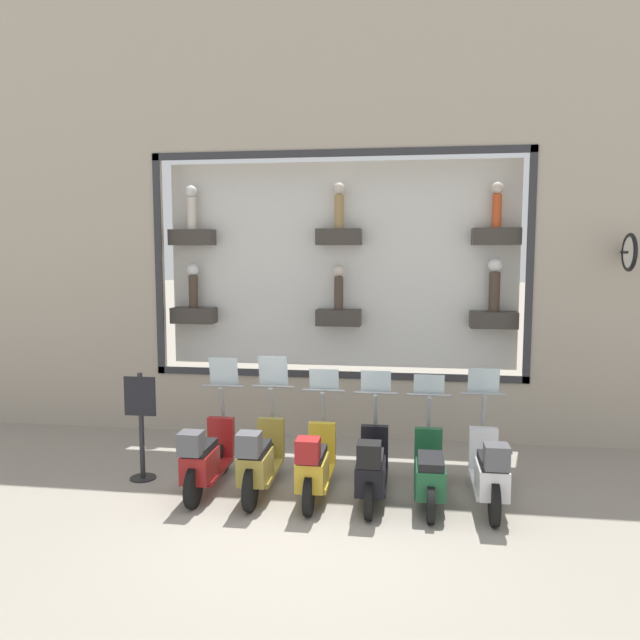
% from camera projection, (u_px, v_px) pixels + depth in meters
% --- Properties ---
extents(ground_plane, '(120.00, 120.00, 0.00)m').
position_uv_depth(ground_plane, '(303.00, 520.00, 7.46)').
color(ground_plane, gray).
extents(building_facade, '(1.22, 36.00, 8.99)m').
position_uv_depth(building_facade, '(338.00, 168.00, 10.50)').
color(building_facade, '#ADA08E').
rests_on(building_facade, ground_plane).
extents(scooter_white_0, '(1.81, 0.61, 1.62)m').
position_uv_depth(scooter_white_0, '(490.00, 471.00, 7.74)').
color(scooter_white_0, black).
rests_on(scooter_white_0, ground_plane).
extents(scooter_green_1, '(1.79, 0.60, 1.51)m').
position_uv_depth(scooter_green_1, '(430.00, 472.00, 7.90)').
color(scooter_green_1, black).
rests_on(scooter_green_1, ground_plane).
extents(scooter_black_2, '(1.79, 0.60, 1.55)m').
position_uv_depth(scooter_black_2, '(372.00, 468.00, 7.94)').
color(scooter_black_2, black).
rests_on(scooter_black_2, ground_plane).
extents(scooter_yellow_3, '(1.80, 0.61, 1.55)m').
position_uv_depth(scooter_yellow_3, '(315.00, 464.00, 8.04)').
color(scooter_yellow_3, black).
rests_on(scooter_yellow_3, ground_plane).
extents(scooter_olive_4, '(1.81, 0.60, 1.72)m').
position_uv_depth(scooter_olive_4, '(260.00, 459.00, 8.16)').
color(scooter_olive_4, black).
rests_on(scooter_olive_4, ground_plane).
extents(scooter_red_5, '(1.80, 0.60, 1.68)m').
position_uv_depth(scooter_red_5, '(206.00, 458.00, 8.25)').
color(scooter_red_5, black).
rests_on(scooter_red_5, ground_plane).
extents(shop_sign_post, '(0.36, 0.45, 1.52)m').
position_uv_depth(shop_sign_post, '(141.00, 423.00, 8.72)').
color(shop_sign_post, '#232326').
rests_on(shop_sign_post, ground_plane).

